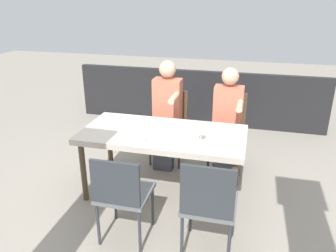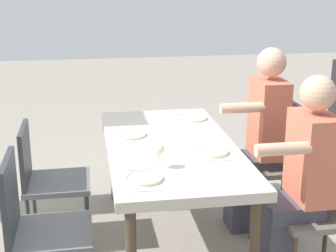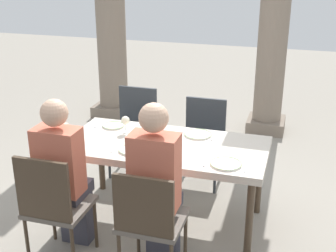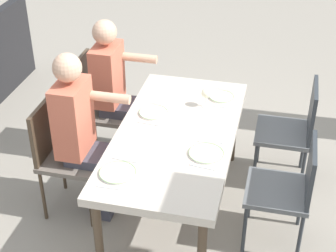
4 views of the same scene
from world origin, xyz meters
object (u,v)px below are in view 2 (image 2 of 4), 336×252
(plate_2, at_px, (129,134))
(plate_1, at_px, (211,152))
(plate_0, at_px, (144,178))
(chair_mid_north, at_px, (46,176))
(dining_table, at_px, (171,153))
(diner_man_white, at_px, (300,178))
(chair_mid_south, at_px, (281,157))
(chair_west_south, at_px, (328,201))
(wine_glass_0, at_px, (158,150))
(diner_woman_green, at_px, (259,135))
(chair_west_north, at_px, (35,224))
(plate_3, at_px, (191,118))

(plate_2, bearing_deg, plate_1, -132.00)
(plate_0, bearing_deg, plate_2, 1.13)
(plate_0, bearing_deg, chair_mid_north, 39.45)
(dining_table, relative_size, diner_man_white, 1.32)
(plate_1, bearing_deg, diner_man_white, -132.04)
(chair_mid_north, relative_size, chair_mid_south, 0.94)
(dining_table, bearing_deg, chair_west_south, -125.53)
(chair_west_south, height_order, plate_2, chair_west_south)
(diner_man_white, height_order, wine_glass_0, diner_man_white)
(plate_2, bearing_deg, diner_woman_green, -95.03)
(chair_west_north, height_order, chair_mid_south, chair_mid_south)
(chair_west_north, distance_m, plate_1, 1.15)
(chair_mid_south, xyz_separation_m, plate_3, (0.42, 0.58, 0.21))
(plate_1, relative_size, plate_2, 0.91)
(dining_table, relative_size, plate_2, 7.01)
(chair_mid_north, xyz_separation_m, chair_mid_south, (0.00, -1.68, 0.03))
(chair_west_south, relative_size, chair_mid_south, 1.02)
(dining_table, relative_size, chair_west_north, 1.88)
(dining_table, xyz_separation_m, diner_man_white, (-0.61, -0.66, 0.03))
(chair_mid_north, height_order, plate_2, chair_mid_north)
(chair_mid_south, distance_m, diner_woman_green, 0.25)
(chair_mid_south, bearing_deg, plate_0, 123.60)
(chair_west_north, relative_size, chair_mid_south, 0.99)
(chair_west_north, xyz_separation_m, plate_3, (1.16, -1.10, 0.21))
(dining_table, height_order, plate_3, plate_3)
(diner_woman_green, relative_size, plate_2, 5.49)
(diner_woman_green, bearing_deg, chair_mid_south, -89.08)
(chair_west_north, bearing_deg, plate_3, -43.41)
(chair_west_north, height_order, plate_2, chair_west_north)
(chair_west_north, height_order, plate_3, chair_west_north)
(plate_0, distance_m, plate_1, 0.59)
(diner_man_white, height_order, plate_3, diner_man_white)
(diner_woman_green, bearing_deg, chair_mid_north, 89.89)
(chair_west_south, height_order, plate_3, chair_west_south)
(chair_west_north, xyz_separation_m, diner_man_white, (-0.00, -1.50, 0.16))
(dining_table, height_order, chair_mid_south, chair_mid_south)
(wine_glass_0, distance_m, plate_2, 0.66)
(plate_1, distance_m, plate_2, 0.65)
(chair_west_north, bearing_deg, chair_west_south, -90.00)
(diner_man_white, distance_m, plate_0, 0.90)
(chair_west_south, xyz_separation_m, wine_glass_0, (0.18, 0.99, 0.31))
(chair_west_north, relative_size, diner_woman_green, 0.68)
(chair_west_north, distance_m, diner_man_white, 1.51)
(plate_1, bearing_deg, plate_2, 48.00)
(chair_mid_north, relative_size, diner_man_white, 0.66)
(dining_table, relative_size, diner_woman_green, 1.28)
(chair_mid_south, bearing_deg, plate_3, 54.24)
(chair_west_north, bearing_deg, dining_table, -54.35)
(chair_west_north, xyz_separation_m, diner_woman_green, (0.74, -1.51, 0.19))
(diner_woman_green, xyz_separation_m, plate_2, (0.08, 0.92, 0.03))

